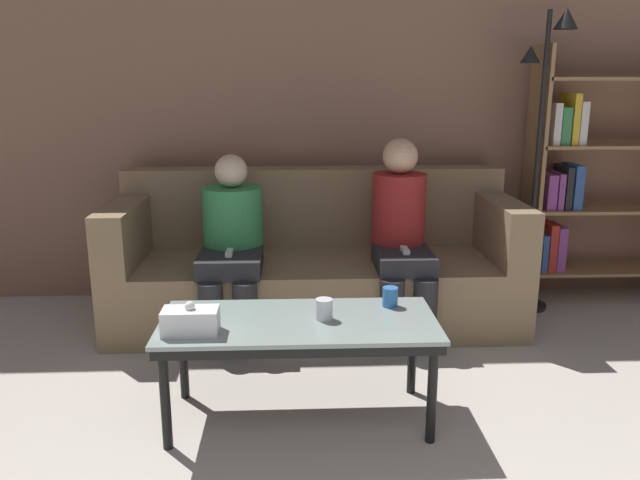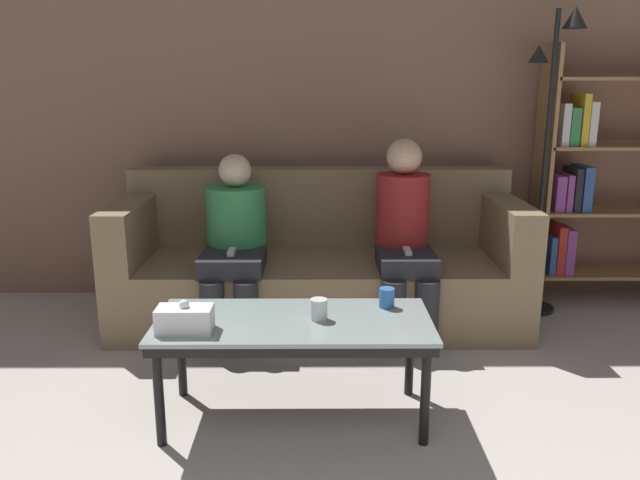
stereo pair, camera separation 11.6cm
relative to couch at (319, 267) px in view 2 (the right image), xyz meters
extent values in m
cube|color=#8C6651|center=(0.00, 0.50, 0.98)|extent=(12.00, 0.06, 2.60)
cube|color=#897051|center=(0.00, -0.07, -0.12)|extent=(2.38, 0.87, 0.40)
cube|color=#897051|center=(0.00, 0.27, 0.32)|extent=(2.38, 0.20, 0.49)
cube|color=#897051|center=(-1.10, -0.07, 0.25)|extent=(0.18, 0.87, 0.34)
cube|color=#897051|center=(1.10, -0.07, 0.25)|extent=(0.18, 0.87, 0.34)
cube|color=#8C9E99|center=(-0.11, -1.20, 0.12)|extent=(1.15, 0.52, 0.02)
cube|color=black|center=(-0.11, -1.20, 0.09)|extent=(1.13, 0.51, 0.04)
cylinder|color=black|center=(-0.64, -1.41, -0.13)|extent=(0.04, 0.04, 0.40)
cylinder|color=black|center=(0.41, -1.41, -0.13)|extent=(0.04, 0.04, 0.40)
cylinder|color=black|center=(-0.64, -1.00, -0.13)|extent=(0.04, 0.04, 0.40)
cylinder|color=black|center=(0.41, -1.00, -0.13)|extent=(0.04, 0.04, 0.40)
cylinder|color=#3372BF|center=(0.29, -1.06, 0.17)|extent=(0.07, 0.07, 0.09)
cylinder|color=silver|center=(-0.01, -1.20, 0.18)|extent=(0.07, 0.07, 0.09)
cube|color=white|center=(-0.54, -1.33, 0.18)|extent=(0.22, 0.12, 0.10)
sphere|color=white|center=(-0.54, -1.33, 0.24)|extent=(0.04, 0.04, 0.04)
cube|color=#9E754C|center=(1.41, 0.27, 0.50)|extent=(0.02, 0.32, 1.64)
cube|color=#9E754C|center=(1.91, 0.27, -0.12)|extent=(0.99, 0.32, 0.02)
cube|color=#33569E|center=(1.49, 0.27, 0.01)|extent=(0.04, 0.24, 0.25)
cube|color=red|center=(1.54, 0.27, 0.05)|extent=(0.05, 0.24, 0.31)
cube|color=#8E4293|center=(1.60, 0.27, 0.04)|extent=(0.06, 0.24, 0.29)
cube|color=#9E754C|center=(1.91, 0.27, 0.29)|extent=(0.99, 0.32, 0.02)
cube|color=#8E4293|center=(1.50, 0.27, 0.41)|extent=(0.06, 0.24, 0.23)
cube|color=#8E4293|center=(1.56, 0.27, 0.42)|extent=(0.04, 0.24, 0.23)
cube|color=#232328|center=(1.61, 0.27, 0.44)|extent=(0.04, 0.24, 0.27)
cube|color=#33569E|center=(1.67, 0.27, 0.44)|extent=(0.06, 0.24, 0.28)
cube|color=#9E754C|center=(1.91, 0.27, 0.70)|extent=(0.99, 0.32, 0.02)
cube|color=silver|center=(1.50, 0.27, 0.84)|extent=(0.04, 0.24, 0.26)
cube|color=#38844C|center=(1.55, 0.27, 0.83)|extent=(0.06, 0.24, 0.23)
cube|color=gold|center=(1.61, 0.27, 0.87)|extent=(0.04, 0.24, 0.31)
cube|color=silver|center=(1.66, 0.27, 0.85)|extent=(0.05, 0.24, 0.27)
cube|color=#9E754C|center=(1.91, 0.27, 1.11)|extent=(0.99, 0.32, 0.02)
cylinder|color=black|center=(1.37, 0.12, -0.31)|extent=(0.26, 0.26, 0.02)
cylinder|color=black|center=(1.37, 0.12, 0.59)|extent=(0.03, 0.03, 1.83)
cone|color=black|center=(1.47, 0.12, 1.45)|extent=(0.14, 0.14, 0.12)
cone|color=black|center=(1.29, 0.16, 1.25)|extent=(0.12, 0.12, 0.10)
cylinder|color=#28282D|center=(-0.57, -0.53, -0.12)|extent=(0.13, 0.13, 0.40)
cylinder|color=#28282D|center=(-0.39, -0.53, -0.12)|extent=(0.13, 0.13, 0.40)
cube|color=#28282D|center=(-0.48, -0.32, 0.13)|extent=(0.34, 0.42, 0.10)
cylinder|color=#388E51|center=(-0.48, -0.12, 0.30)|extent=(0.34, 0.34, 0.43)
sphere|color=beige|center=(-0.48, -0.12, 0.61)|extent=(0.19, 0.19, 0.19)
cube|color=white|center=(-0.48, -0.37, 0.20)|extent=(0.04, 0.12, 0.02)
cylinder|color=#28282D|center=(0.39, -0.52, -0.12)|extent=(0.13, 0.13, 0.40)
cylinder|color=#28282D|center=(0.57, -0.52, -0.12)|extent=(0.13, 0.13, 0.40)
cube|color=#28282D|center=(0.48, -0.32, 0.13)|extent=(0.31, 0.41, 0.10)
cylinder|color=maroon|center=(0.48, -0.12, 0.33)|extent=(0.31, 0.31, 0.51)
sphere|color=#DBAD89|center=(0.48, -0.12, 0.69)|extent=(0.20, 0.20, 0.20)
cube|color=white|center=(0.48, -0.36, 0.20)|extent=(0.04, 0.12, 0.02)
camera|label=1|loc=(-0.14, -3.65, 1.09)|focal=35.00mm
camera|label=2|loc=(-0.02, -3.65, 1.09)|focal=35.00mm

